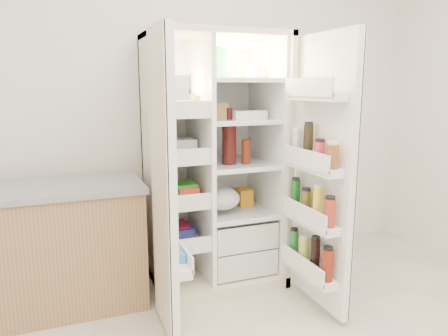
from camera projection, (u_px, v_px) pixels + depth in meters
name	position (u px, v px, depth m)	size (l,w,h in m)	color
wall_back	(192.00, 98.00, 3.33)	(4.00, 0.02, 2.70)	white
refrigerator	(214.00, 181.00, 3.15)	(0.92, 0.70, 1.80)	beige
freezer_door	(164.00, 185.00, 2.39)	(0.15, 0.40, 1.72)	white
fridge_door	(321.00, 179.00, 2.66)	(0.17, 0.58, 1.72)	white
kitchen_counter	(56.00, 247.00, 2.76)	(1.13, 0.60, 0.82)	#9A794D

